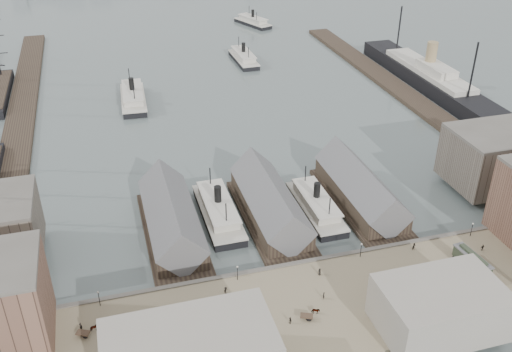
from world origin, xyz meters
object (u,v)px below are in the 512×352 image
object	(u,v)px
ferry_docked_west	(218,211)
ocean_steamer	(428,77)
tram	(472,262)
horse_cart_center	(312,313)
horse_cart_right	(425,290)
horse_cart_left	(92,329)

from	to	relation	value
ferry_docked_west	ocean_steamer	size ratio (longest dim) A/B	0.31
ferry_docked_west	tram	distance (m)	63.89
horse_cart_center	horse_cart_right	world-z (taller)	horse_cart_right
ocean_steamer	horse_cart_left	world-z (taller)	ocean_steamer
horse_cart_center	ferry_docked_west	bearing A→B (deg)	36.22
horse_cart_left	horse_cart_right	size ratio (longest dim) A/B	1.02
horse_cart_center	horse_cart_right	distance (m)	26.21
ocean_steamer	horse_cart_right	world-z (taller)	ocean_steamer
ferry_docked_west	horse_cart_right	bearing A→B (deg)	-50.28
ferry_docked_west	horse_cart_left	distance (m)	48.92
horse_cart_left	horse_cart_center	size ratio (longest dim) A/B	1.01
ferry_docked_west	ocean_steamer	bearing A→B (deg)	34.12
tram	horse_cart_right	bearing A→B (deg)	-169.58
ocean_steamer	horse_cart_left	size ratio (longest dim) A/B	19.26
ocean_steamer	horse_cart_left	bearing A→B (deg)	-142.52
tram	horse_cart_left	xyz separation A→B (m)	(-84.25, 3.90, -1.08)
horse_cart_center	horse_cart_left	bearing A→B (deg)	102.90
tram	horse_cart_center	world-z (taller)	tram
ocean_steamer	horse_cart_center	bearing A→B (deg)	-129.69
ferry_docked_west	horse_cart_center	size ratio (longest dim) A/B	6.05
ocean_steamer	tram	xyz separation A→B (m)	(-54.59, -110.38, -0.08)
horse_cart_left	horse_cart_right	distance (m)	70.48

